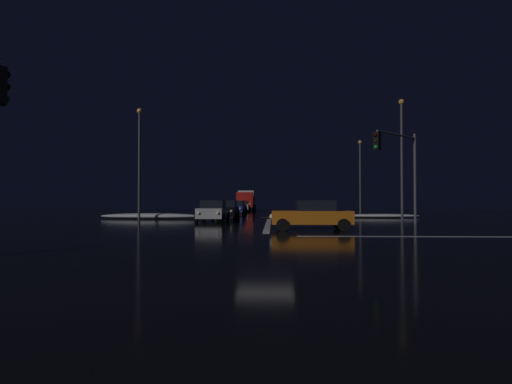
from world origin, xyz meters
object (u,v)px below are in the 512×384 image
Objects in this scene: streetlamp_left_near at (139,155)px; traffic_signal_ne at (399,159)px; sedan_orange_crossing at (312,215)px; box_truck at (246,200)px; streetlamp_right_near at (402,151)px; sedan_red at (239,207)px; sedan_green at (227,208)px; streetlamp_right_far at (360,171)px; sedan_black at (226,210)px; sedan_white at (243,206)px; sedan_blue at (236,207)px; sedan_silver at (213,211)px.

traffic_signal_ne is at bearing -19.59° from streetlamp_left_near.
traffic_signal_ne reaches higher than sedan_orange_crossing.
streetlamp_left_near is at bearing -101.34° from box_truck.
streetlamp_right_near is at bearing 72.25° from traffic_signal_ne.
sedan_orange_crossing is (6.41, -30.11, 0.00)m from sedan_red.
streetlamp_right_far is at bearing 29.92° from sedan_green.
sedan_black is at bearing 143.02° from traffic_signal_ne.
sedan_white and sedan_orange_crossing have the same top height.
sedan_green is at bearing -90.85° from sedan_red.
traffic_signal_ne is at bearing -107.75° from streetlamp_right_near.
sedan_white is (-0.29, 22.88, 0.00)m from sedan_black.
traffic_signal_ne is 0.66× the size of streetlamp_left_near.
sedan_green and sedan_orange_crossing have the same top height.
sedan_blue is 1.00× the size of sedan_red.
sedan_blue is at bearing -88.24° from sedan_red.
sedan_white is at bearing -90.50° from box_truck.
sedan_silver is at bearing 129.28° from sedan_orange_crossing.
sedan_black is at bearing -89.26° from sedan_white.
traffic_signal_ne is 0.70× the size of streetlamp_right_far.
sedan_blue is 0.51× the size of streetlamp_right_far.
streetlamp_right_far reaches higher than sedan_silver.
sedan_black is 30.03m from box_truck.
sedan_blue is at bearing 64.20° from streetlamp_left_near.
traffic_signal_ne is 7.07m from streetlamp_right_near.
sedan_green is 24.71m from box_truck.
streetlamp_right_near is at bearing -90.00° from streetlamp_right_far.
sedan_orange_crossing is (6.24, -24.40, 0.00)m from sedan_blue.
sedan_silver is at bearing -127.07° from streetlamp_right_far.
sedan_blue is at bearing 86.61° from sedan_green.
box_truck is 35.52m from streetlamp_right_near.
sedan_blue is 1.00× the size of sedan_orange_crossing.
sedan_black and sedan_white have the same top height.
sedan_black is at bearing 19.08° from streetlamp_left_near.
sedan_red is 0.52× the size of box_truck.
streetlamp_left_near is at bearing -142.31° from streetlamp_right_far.
traffic_signal_ne is (5.82, 4.25, 3.34)m from sedan_orange_crossing.
sedan_silver is 1.00× the size of sedan_red.
sedan_green is at bearing 90.86° from sedan_silver.
sedan_white is 1.00× the size of sedan_orange_crossing.
sedan_white is at bearing 110.93° from traffic_signal_ne.
sedan_black is 11.20m from sedan_blue.
sedan_blue is 25.18m from sedan_orange_crossing.
sedan_white is 0.73× the size of traffic_signal_ne.
sedan_silver is 0.73× the size of traffic_signal_ne.
sedan_red is 5.97m from sedan_white.
sedan_orange_crossing is at bearing -75.66° from sedan_blue.
sedan_orange_crossing is 14.24m from streetlamp_right_near.
streetlamp_right_near is at bearing -9.43° from sedan_black.
sedan_silver is 0.52× the size of box_truck.
sedan_black is 0.73× the size of traffic_signal_ne.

